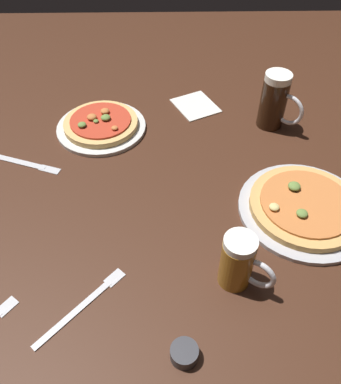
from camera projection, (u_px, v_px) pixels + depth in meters
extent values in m
cube|color=#3D2114|center=(170.00, 201.00, 1.05)|extent=(2.40, 2.40, 0.03)
cylinder|color=#B2B2B7|center=(304.00, 210.00, 1.01)|extent=(0.33, 0.33, 0.01)
cylinder|color=tan|center=(305.00, 206.00, 0.99)|extent=(0.28, 0.28, 0.02)
cylinder|color=#C67038|center=(307.00, 203.00, 0.99)|extent=(0.23, 0.23, 0.01)
ellipsoid|color=olive|center=(302.00, 213.00, 0.95)|extent=(0.03, 0.03, 0.01)
ellipsoid|color=olive|center=(294.00, 186.00, 1.01)|extent=(0.03, 0.03, 0.02)
ellipsoid|color=#DBC67A|center=(274.00, 207.00, 0.96)|extent=(0.03, 0.03, 0.01)
cylinder|color=silver|center=(102.00, 127.00, 1.24)|extent=(0.28, 0.28, 0.01)
cylinder|color=tan|center=(101.00, 123.00, 1.23)|extent=(0.23, 0.23, 0.02)
cylinder|color=#B73823|center=(100.00, 120.00, 1.22)|extent=(0.19, 0.19, 0.01)
ellipsoid|color=#C67038|center=(115.00, 128.00, 1.18)|extent=(0.02, 0.02, 0.01)
ellipsoid|color=#C67038|center=(105.00, 111.00, 1.24)|extent=(0.03, 0.03, 0.01)
ellipsoid|color=olive|center=(96.00, 121.00, 1.21)|extent=(0.02, 0.02, 0.01)
ellipsoid|color=olive|center=(106.00, 118.00, 1.22)|extent=(0.03, 0.03, 0.01)
ellipsoid|color=#C67038|center=(92.00, 117.00, 1.22)|extent=(0.03, 0.03, 0.01)
ellipsoid|color=olive|center=(82.00, 125.00, 1.19)|extent=(0.03, 0.03, 0.01)
cylinder|color=#9E6619|center=(236.00, 263.00, 0.83)|extent=(0.07, 0.07, 0.12)
cylinder|color=white|center=(241.00, 243.00, 0.78)|extent=(0.07, 0.07, 0.02)
torus|color=silver|center=(257.00, 274.00, 0.81)|extent=(0.07, 0.05, 0.08)
cylinder|color=black|center=(273.00, 103.00, 1.21)|extent=(0.08, 0.08, 0.15)
cylinder|color=white|center=(279.00, 77.00, 1.15)|extent=(0.08, 0.08, 0.02)
torus|color=silver|center=(288.00, 110.00, 1.19)|extent=(0.08, 0.07, 0.10)
cylinder|color=#333338|center=(184.00, 353.00, 0.74)|extent=(0.05, 0.05, 0.03)
cube|color=silver|center=(196.00, 105.00, 1.33)|extent=(0.17, 0.18, 0.01)
cube|color=silver|center=(6.00, 306.00, 0.82)|extent=(0.05, 0.05, 0.00)
cube|color=silver|center=(20.00, 162.00, 1.14)|extent=(0.16, 0.07, 0.01)
cube|color=silver|center=(50.00, 169.00, 1.11)|extent=(0.06, 0.04, 0.00)
cube|color=silver|center=(73.00, 313.00, 0.81)|extent=(0.14, 0.15, 0.01)
cube|color=silver|center=(114.00, 277.00, 0.87)|extent=(0.05, 0.05, 0.00)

